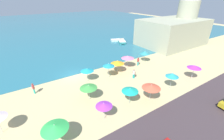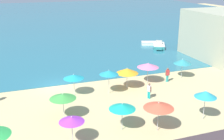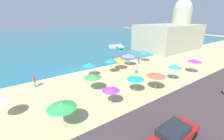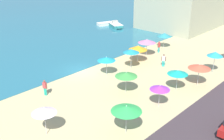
% 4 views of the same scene
% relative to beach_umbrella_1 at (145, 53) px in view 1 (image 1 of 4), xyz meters
% --- Properties ---
extents(ground_plane, '(160.00, 160.00, 0.00)m').
position_rel_beach_umbrella_1_xyz_m(ground_plane, '(-14.68, 2.26, -2.03)').
color(ground_plane, tan).
extents(sea, '(150.00, 110.00, 0.05)m').
position_rel_beach_umbrella_1_xyz_m(sea, '(-14.68, 57.26, -2.00)').
color(sea, '#266A7D').
rests_on(sea, ground_plane).
extents(beach_umbrella_1, '(2.11, 2.11, 2.37)m').
position_rel_beach_umbrella_1_xyz_m(beach_umbrella_1, '(0.00, 0.00, 0.00)').
color(beach_umbrella_1, '#B2B2B7').
rests_on(beach_umbrella_1, ground_plane).
extents(beach_umbrella_2, '(2.43, 2.43, 2.32)m').
position_rel_beach_umbrella_1_xyz_m(beach_umbrella_2, '(-7.50, -0.89, -0.05)').
color(beach_umbrella_2, '#B2B2B7').
rests_on(beach_umbrella_2, ground_plane).
extents(beach_umbrella_3, '(1.86, 1.86, 2.67)m').
position_rel_beach_umbrella_1_xyz_m(beach_umbrella_3, '(-4.02, -9.65, 0.30)').
color(beach_umbrella_3, '#B2B2B7').
rests_on(beach_umbrella_3, ground_plane).
extents(beach_umbrella_4, '(2.46, 2.46, 2.42)m').
position_rel_beach_umbrella_1_xyz_m(beach_umbrella_4, '(-4.68, -0.22, 0.08)').
color(beach_umbrella_4, '#B2B2B7').
rests_on(beach_umbrella_4, ground_plane).
extents(beach_umbrella_8, '(2.11, 2.11, 2.31)m').
position_rel_beach_umbrella_1_xyz_m(beach_umbrella_8, '(-11.25, -8.98, 0.01)').
color(beach_umbrella_8, '#B2B2B7').
rests_on(beach_umbrella_8, ground_plane).
extents(beach_umbrella_9, '(2.43, 2.43, 2.51)m').
position_rel_beach_umbrella_1_xyz_m(beach_umbrella_9, '(-20.63, -10.08, 0.20)').
color(beach_umbrella_9, '#B2B2B7').
rests_on(beach_umbrella_9, ground_plane).
extents(beach_umbrella_10, '(1.98, 1.98, 2.61)m').
position_rel_beach_umbrella_1_xyz_m(beach_umbrella_10, '(-9.85, -1.69, 0.29)').
color(beach_umbrella_10, '#B2B2B7').
rests_on(beach_umbrella_10, ground_plane).
extents(beach_umbrella_11, '(2.10, 2.10, 2.30)m').
position_rel_beach_umbrella_1_xyz_m(beach_umbrella_11, '(-13.36, -0.89, -0.01)').
color(beach_umbrella_11, '#B2B2B7').
rests_on(beach_umbrella_11, ground_plane).
extents(beach_umbrella_12, '(1.85, 1.85, 2.23)m').
position_rel_beach_umbrella_1_xyz_m(beach_umbrella_12, '(-15.37, -9.60, -0.06)').
color(beach_umbrella_12, '#B2B2B7').
rests_on(beach_umbrella_12, ground_plane).
extents(beach_umbrella_13, '(2.38, 2.38, 2.45)m').
position_rel_beach_umbrella_1_xyz_m(beach_umbrella_13, '(-8.64, -10.03, 0.15)').
color(beach_umbrella_13, '#B2B2B7').
rests_on(beach_umbrella_13, ground_plane).
extents(beach_umbrella_14, '(2.17, 2.17, 2.60)m').
position_rel_beach_umbrella_1_xyz_m(beach_umbrella_14, '(1.39, -9.75, 0.27)').
color(beach_umbrella_14, '#B2B2B7').
rests_on(beach_umbrella_14, ground_plane).
extents(beach_umbrella_15, '(2.26, 2.26, 2.30)m').
position_rel_beach_umbrella_1_xyz_m(beach_umbrella_15, '(-15.27, -5.50, 0.01)').
color(beach_umbrella_15, '#B2B2B7').
rests_on(beach_umbrella_15, ground_plane).
extents(bather_0, '(0.31, 0.55, 1.67)m').
position_rel_beach_umbrella_1_xyz_m(bather_0, '(-21.23, 0.06, -1.09)').
color(bather_0, '#1FAC91').
rests_on(bather_0, ground_plane).
extents(bather_1, '(0.35, 0.53, 1.63)m').
position_rel_beach_umbrella_1_xyz_m(bather_1, '(-6.50, -4.23, -1.12)').
color(bather_1, '#18A7A6').
rests_on(bather_1, ground_plane).
extents(bather_2, '(0.57, 0.24, 1.71)m').
position_rel_beach_umbrella_1_xyz_m(bather_2, '(-2.38, -0.71, -1.07)').
color(bather_2, teal).
rests_on(bather_2, ground_plane).
extents(skiff_nearshore, '(3.24, 4.18, 1.20)m').
position_rel_beach_umbrella_1_xyz_m(skiff_nearshore, '(4.51, 14.00, -1.60)').
color(skiff_nearshore, teal).
rests_on(skiff_nearshore, sea).
extents(skiff_offshore, '(4.17, 2.59, 0.58)m').
position_rel_beach_umbrella_1_xyz_m(skiff_offshore, '(4.46, 16.40, -1.69)').
color(skiff_offshore, silver).
rests_on(skiff_offshore, sea).
extents(harbor_fortress, '(17.98, 11.72, 13.91)m').
position_rel_beach_umbrella_1_xyz_m(harbor_fortress, '(16.64, 5.24, 2.33)').
color(harbor_fortress, '#A2A589').
rests_on(harbor_fortress, ground_plane).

